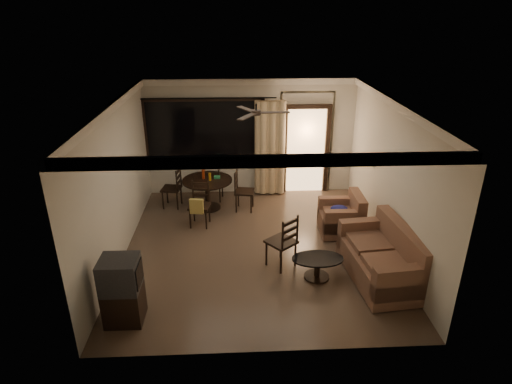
{
  "coord_description": "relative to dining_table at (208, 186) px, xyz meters",
  "views": [
    {
      "loc": [
        -0.36,
        -7.2,
        4.32
      ],
      "look_at": [
        0.01,
        0.2,
        1.08
      ],
      "focal_mm": 30.0,
      "sensor_mm": 36.0,
      "label": 1
    }
  ],
  "objects": [
    {
      "name": "coffee_table",
      "position": [
        2.02,
        -2.88,
        -0.3
      ],
      "size": [
        0.89,
        0.53,
        0.39
      ],
      "rotation": [
        0.0,
        0.0,
        0.1
      ],
      "color": "black",
      "rests_on": "ground"
    },
    {
      "name": "dining_table",
      "position": [
        0.0,
        0.0,
        0.0
      ],
      "size": [
        1.13,
        1.13,
        0.93
      ],
      "rotation": [
        0.0,
        0.0,
        -0.15
      ],
      "color": "black",
      "rests_on": "ground"
    },
    {
      "name": "room_shell",
      "position": [
        1.61,
        -0.04,
        1.27
      ],
      "size": [
        5.5,
        6.7,
        5.5
      ],
      "color": "beige",
      "rests_on": "ground"
    },
    {
      "name": "sofa",
      "position": [
        3.14,
        -2.96,
        -0.18
      ],
      "size": [
        1.11,
        1.85,
        0.94
      ],
      "rotation": [
        0.0,
        0.0,
        0.1
      ],
      "color": "#4F3124",
      "rests_on": "ground"
    },
    {
      "name": "dining_chair_south",
      "position": [
        -0.13,
        -0.85,
        -0.26
      ],
      "size": [
        0.48,
        0.53,
        0.95
      ],
      "rotation": [
        0.0,
        0.0,
        -0.15
      ],
      "color": "black",
      "rests_on": "ground"
    },
    {
      "name": "side_chair",
      "position": [
        1.44,
        -2.48,
        -0.26
      ],
      "size": [
        0.64,
        0.64,
        1.03
      ],
      "rotation": [
        0.0,
        0.0,
        3.84
      ],
      "color": "black",
      "rests_on": "ground"
    },
    {
      "name": "dining_chair_east",
      "position": [
        0.83,
        -0.13,
        -0.28
      ],
      "size": [
        0.48,
        0.48,
        0.95
      ],
      "rotation": [
        0.0,
        0.0,
        1.42
      ],
      "color": "black",
      "rests_on": "ground"
    },
    {
      "name": "tv_cabinet",
      "position": [
        -1.03,
        -3.81,
        -0.03
      ],
      "size": [
        0.56,
        0.5,
        1.05
      ],
      "rotation": [
        0.0,
        0.0,
        -0.01
      ],
      "color": "black",
      "rests_on": "ground"
    },
    {
      "name": "armchair",
      "position": [
        2.83,
        -1.3,
        -0.22
      ],
      "size": [
        0.84,
        0.84,
        0.83
      ],
      "rotation": [
        0.0,
        0.0,
        -0.02
      ],
      "color": "#4F3124",
      "rests_on": "ground"
    },
    {
      "name": "dining_chair_north",
      "position": [
        0.12,
        0.47,
        -0.28
      ],
      "size": [
        0.48,
        0.48,
        0.95
      ],
      "rotation": [
        0.0,
        0.0,
        2.99
      ],
      "color": "black",
      "rests_on": "ground"
    },
    {
      "name": "dining_chair_west",
      "position": [
        -0.83,
        0.13,
        -0.28
      ],
      "size": [
        0.48,
        0.48,
        0.95
      ],
      "rotation": [
        0.0,
        0.0,
        -1.72
      ],
      "color": "black",
      "rests_on": "ground"
    },
    {
      "name": "ground",
      "position": [
        1.02,
        -1.82,
        -0.56
      ],
      "size": [
        5.5,
        5.5,
        0.0
      ],
      "primitive_type": "plane",
      "color": "#7F6651",
      "rests_on": "ground"
    }
  ]
}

